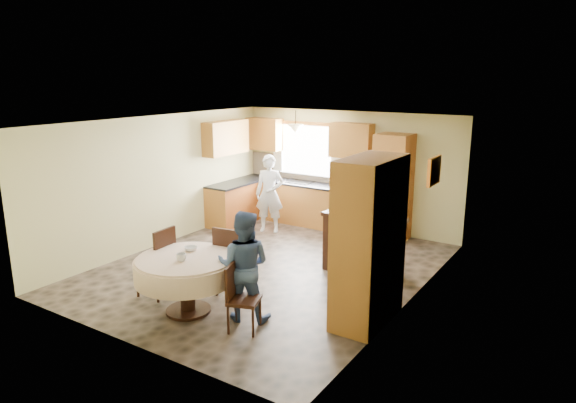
# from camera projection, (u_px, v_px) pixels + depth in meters

# --- Properties ---
(floor) EXTENTS (5.00, 6.00, 0.01)m
(floor) POSITION_uv_depth(u_px,v_px,m) (267.00, 268.00, 8.80)
(floor) COLOR brown
(floor) RESTS_ON ground
(ceiling) EXTENTS (5.00, 6.00, 0.01)m
(ceiling) POSITION_uv_depth(u_px,v_px,m) (266.00, 122.00, 8.20)
(ceiling) COLOR white
(ceiling) RESTS_ON wall_back
(wall_back) EXTENTS (5.00, 0.02, 2.50)m
(wall_back) POSITION_uv_depth(u_px,v_px,m) (347.00, 170.00, 10.95)
(wall_back) COLOR #C5BF7E
(wall_back) RESTS_ON floor
(wall_front) EXTENTS (5.00, 0.02, 2.50)m
(wall_front) POSITION_uv_depth(u_px,v_px,m) (121.00, 247.00, 6.06)
(wall_front) COLOR #C5BF7E
(wall_front) RESTS_ON floor
(wall_left) EXTENTS (0.02, 6.00, 2.50)m
(wall_left) POSITION_uv_depth(u_px,v_px,m) (160.00, 181.00, 9.82)
(wall_left) COLOR #C5BF7E
(wall_left) RESTS_ON floor
(wall_right) EXTENTS (0.02, 6.00, 2.50)m
(wall_right) POSITION_uv_depth(u_px,v_px,m) (413.00, 220.00, 7.19)
(wall_right) COLOR #C5BF7E
(wall_right) RESTS_ON floor
(window) EXTENTS (1.40, 0.03, 1.10)m
(window) POSITION_uv_depth(u_px,v_px,m) (307.00, 150.00, 11.38)
(window) COLOR white
(window) RESTS_ON wall_back
(curtain_left) EXTENTS (0.22, 0.02, 1.15)m
(curtain_left) POSITION_uv_depth(u_px,v_px,m) (278.00, 146.00, 11.72)
(curtain_left) COLOR white
(curtain_left) RESTS_ON wall_back
(curtain_right) EXTENTS (0.22, 0.02, 1.15)m
(curtain_right) POSITION_uv_depth(u_px,v_px,m) (336.00, 151.00, 10.93)
(curtain_right) COLOR white
(curtain_right) RESTS_ON wall_back
(base_cab_back) EXTENTS (3.30, 0.60, 0.88)m
(base_cab_back) POSITION_uv_depth(u_px,v_px,m) (306.00, 204.00, 11.35)
(base_cab_back) COLOR gold
(base_cab_back) RESTS_ON floor
(counter_back) EXTENTS (3.30, 0.64, 0.04)m
(counter_back) POSITION_uv_depth(u_px,v_px,m) (306.00, 184.00, 11.24)
(counter_back) COLOR black
(counter_back) RESTS_ON base_cab_back
(base_cab_left) EXTENTS (0.60, 1.20, 0.88)m
(base_cab_left) POSITION_uv_depth(u_px,v_px,m) (232.00, 205.00, 11.32)
(base_cab_left) COLOR gold
(base_cab_left) RESTS_ON floor
(counter_left) EXTENTS (0.64, 1.20, 0.04)m
(counter_left) POSITION_uv_depth(u_px,v_px,m) (232.00, 184.00, 11.21)
(counter_left) COLOR black
(counter_left) RESTS_ON base_cab_left
(backsplash) EXTENTS (3.30, 0.02, 0.55)m
(backsplash) POSITION_uv_depth(u_px,v_px,m) (313.00, 169.00, 11.41)
(backsplash) COLOR tan
(backsplash) RESTS_ON wall_back
(wall_cab_left) EXTENTS (0.85, 0.33, 0.72)m
(wall_cab_left) POSITION_uv_depth(u_px,v_px,m) (264.00, 134.00, 11.74)
(wall_cab_left) COLOR #CC8833
(wall_cab_left) RESTS_ON wall_back
(wall_cab_right) EXTENTS (0.90, 0.33, 0.72)m
(wall_cab_right) POSITION_uv_depth(u_px,v_px,m) (351.00, 140.00, 10.58)
(wall_cab_right) COLOR #CC8833
(wall_cab_right) RESTS_ON wall_back
(wall_cab_side) EXTENTS (0.33, 1.20, 0.72)m
(wall_cab_side) POSITION_uv_depth(u_px,v_px,m) (226.00, 138.00, 11.04)
(wall_cab_side) COLOR #CC8833
(wall_cab_side) RESTS_ON wall_left
(oven_tower) EXTENTS (0.66, 0.62, 2.12)m
(oven_tower) POSITION_uv_depth(u_px,v_px,m) (393.00, 188.00, 10.14)
(oven_tower) COLOR gold
(oven_tower) RESTS_ON floor
(oven_upper) EXTENTS (0.56, 0.01, 0.45)m
(oven_upper) POSITION_uv_depth(u_px,v_px,m) (387.00, 181.00, 9.84)
(oven_upper) COLOR black
(oven_upper) RESTS_ON oven_tower
(oven_lower) EXTENTS (0.56, 0.01, 0.45)m
(oven_lower) POSITION_uv_depth(u_px,v_px,m) (386.00, 206.00, 9.96)
(oven_lower) COLOR black
(oven_lower) RESTS_ON oven_tower
(pendant) EXTENTS (0.36, 0.36, 0.18)m
(pendant) POSITION_uv_depth(u_px,v_px,m) (296.00, 129.00, 10.86)
(pendant) COLOR beige
(pendant) RESTS_ON ceiling
(sideboard) EXTENTS (1.37, 0.65, 0.95)m
(sideboard) POSITION_uv_depth(u_px,v_px,m) (363.00, 246.00, 8.46)
(sideboard) COLOR #391C0F
(sideboard) RESTS_ON floor
(space_heater) EXTENTS (0.46, 0.37, 0.55)m
(space_heater) POSITION_uv_depth(u_px,v_px,m) (385.00, 264.00, 8.25)
(space_heater) COLOR black
(space_heater) RESTS_ON floor
(cupboard) EXTENTS (0.58, 1.17, 2.23)m
(cupboard) POSITION_uv_depth(u_px,v_px,m) (369.00, 242.00, 6.68)
(cupboard) COLOR gold
(cupboard) RESTS_ON floor
(dining_table) EXTENTS (1.41, 1.41, 0.81)m
(dining_table) POSITION_uv_depth(u_px,v_px,m) (186.00, 269.00, 7.05)
(dining_table) COLOR #391C0F
(dining_table) RESTS_ON floor
(chair_left) EXTENTS (0.49, 0.49, 1.06)m
(chair_left) POSITION_uv_depth(u_px,v_px,m) (160.00, 259.00, 7.57)
(chair_left) COLOR #391C0F
(chair_left) RESTS_ON floor
(chair_back) EXTENTS (0.52, 0.52, 1.07)m
(chair_back) POSITION_uv_depth(u_px,v_px,m) (231.00, 258.00, 7.61)
(chair_back) COLOR #391C0F
(chair_back) RESTS_ON floor
(chair_right) EXTENTS (0.49, 0.49, 0.89)m
(chair_right) POSITION_uv_depth(u_px,v_px,m) (239.00, 294.00, 6.59)
(chair_right) COLOR #391C0F
(chair_right) RESTS_ON floor
(framed_picture) EXTENTS (0.06, 0.53, 0.44)m
(framed_picture) POSITION_uv_depth(u_px,v_px,m) (434.00, 171.00, 7.86)
(framed_picture) COLOR #C5893A
(framed_picture) RESTS_ON wall_right
(microwave) EXTENTS (0.61, 0.45, 0.32)m
(microwave) POSITION_uv_depth(u_px,v_px,m) (349.00, 182.00, 10.59)
(microwave) COLOR silver
(microwave) RESTS_ON counter_back
(person_sink) EXTENTS (0.70, 0.58, 1.63)m
(person_sink) POSITION_uv_depth(u_px,v_px,m) (270.00, 194.00, 10.71)
(person_sink) COLOR silver
(person_sink) RESTS_ON floor
(person_dining) EXTENTS (0.90, 0.81, 1.51)m
(person_dining) POSITION_uv_depth(u_px,v_px,m) (244.00, 266.00, 6.83)
(person_dining) COLOR #3A507E
(person_dining) RESTS_ON floor
(bowl_sideboard) EXTENTS (0.29, 0.29, 0.06)m
(bowl_sideboard) POSITION_uv_depth(u_px,v_px,m) (353.00, 215.00, 8.45)
(bowl_sideboard) COLOR #B2B2B2
(bowl_sideboard) RESTS_ON sideboard
(bottle_sideboard) EXTENTS (0.14, 0.14, 0.28)m
(bottle_sideboard) POSITION_uv_depth(u_px,v_px,m) (378.00, 213.00, 8.19)
(bottle_sideboard) COLOR silver
(bottle_sideboard) RESTS_ON sideboard
(cup_table) EXTENTS (0.16, 0.16, 0.11)m
(cup_table) POSITION_uv_depth(u_px,v_px,m) (181.00, 257.00, 6.85)
(cup_table) COLOR #B2B2B2
(cup_table) RESTS_ON dining_table
(bowl_table) EXTENTS (0.24, 0.24, 0.06)m
(bowl_table) POSITION_uv_depth(u_px,v_px,m) (191.00, 249.00, 7.26)
(bowl_table) COLOR #B2B2B2
(bowl_table) RESTS_ON dining_table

